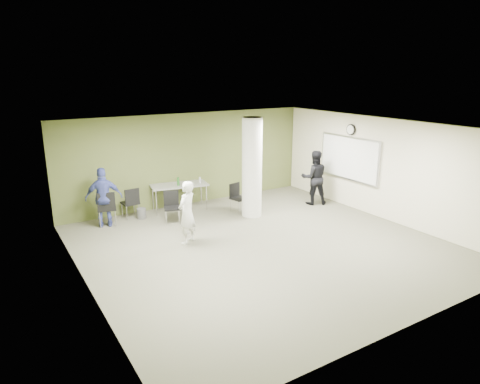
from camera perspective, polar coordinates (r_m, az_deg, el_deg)
floor at (r=10.26m, az=3.00°, el=-7.15°), size 8.00×8.00×0.00m
ceiling at (r=9.52m, az=3.24°, el=8.57°), size 8.00×8.00×0.00m
wall_back at (r=13.19m, az=-6.84°, el=4.35°), size 8.00×2.80×0.02m
wall_left at (r=8.29m, az=-20.31°, el=-3.47°), size 0.02×8.00×2.80m
wall_right_cream at (r=12.46m, az=18.46°, el=2.96°), size 0.02×8.00×2.80m
column at (r=11.95m, az=1.61°, el=3.26°), size 0.56×0.56×2.80m
whiteboard at (r=13.16m, az=14.30°, el=4.39°), size 0.05×2.30×1.30m
wall_clock at (r=13.03m, az=14.56°, el=8.06°), size 0.06×0.32×0.32m
folding_table at (r=12.72m, az=-8.08°, el=0.80°), size 1.76×1.01×1.03m
wastebasket at (r=12.34m, az=-13.01°, el=-2.79°), size 0.25×0.25×0.29m
chair_back_left at (r=11.86m, az=-17.36°, el=-1.78°), size 0.58×0.58×0.96m
chair_back_right at (r=12.32m, az=-14.34°, el=-1.13°), size 0.47×0.47×0.88m
chair_table_left at (r=11.81m, az=-9.10°, el=-1.64°), size 0.54×0.54×0.86m
chair_table_right at (r=12.54m, az=-0.38°, el=-0.44°), size 0.50×0.50×0.84m
woman_white at (r=10.22m, az=-7.09°, el=-2.74°), size 0.67×0.61×1.53m
man_black at (r=13.34m, az=9.87°, el=1.90°), size 1.02×0.93×1.68m
man_blue at (r=11.77m, az=-17.69°, el=-0.70°), size 1.01×0.61×1.60m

